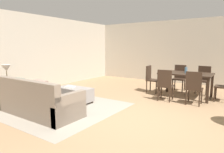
{
  "coord_description": "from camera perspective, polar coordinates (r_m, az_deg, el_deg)",
  "views": [
    {
      "loc": [
        1.86,
        -3.75,
        1.56
      ],
      "look_at": [
        -1.1,
        0.65,
        0.77
      ],
      "focal_mm": 31.85,
      "sensor_mm": 36.0,
      "label": 1
    }
  ],
  "objects": [
    {
      "name": "dining_chair_head_west",
      "position": [
        6.95,
        11.15,
        -0.26
      ],
      "size": [
        0.41,
        0.41,
        0.92
      ],
      "color": "#332319",
      "rests_on": "ground_plane"
    },
    {
      "name": "dining_chair_near_right",
      "position": [
        5.75,
        22.46,
        -2.58
      ],
      "size": [
        0.41,
        0.41,
        0.92
      ],
      "color": "#332319",
      "rests_on": "ground_plane"
    },
    {
      "name": "dining_chair_near_left",
      "position": [
        5.91,
        14.96,
        -1.93
      ],
      "size": [
        0.43,
        0.43,
        0.92
      ],
      "color": "#332319",
      "rests_on": "ground_plane"
    },
    {
      "name": "table_lamp",
      "position": [
        6.05,
        -28.07,
        1.95
      ],
      "size": [
        0.26,
        0.26,
        0.53
      ],
      "color": "brown",
      "rests_on": "side_table"
    },
    {
      "name": "dining_table",
      "position": [
        6.59,
        20.42,
        0.15
      ],
      "size": [
        1.52,
        0.95,
        0.76
      ],
      "color": "#332319",
      "rests_on": "ground_plane"
    },
    {
      "name": "ground_plane",
      "position": [
        4.47,
        7.23,
        -12.04
      ],
      "size": [
        10.8,
        10.8,
        0.0
      ],
      "primitive_type": "plane",
      "color": "#9E7A56"
    },
    {
      "name": "side_table",
      "position": [
        6.13,
        -27.72,
        -2.97
      ],
      "size": [
        0.4,
        0.4,
        0.57
      ],
      "color": "olive",
      "rests_on": "ground_plane"
    },
    {
      "name": "area_rug",
      "position": [
        5.43,
        -14.98,
        -8.47
      ],
      "size": [
        3.0,
        2.8,
        0.01
      ],
      "primitive_type": "cube",
      "color": "gray",
      "rests_on": "ground_plane"
    },
    {
      "name": "book_on_ottoman",
      "position": [
        5.75,
        -11.92,
        -2.92
      ],
      "size": [
        0.31,
        0.27,
        0.03
      ],
      "primitive_type": "cube",
      "rotation": [
        0.0,
        0.0,
        0.29
      ],
      "color": "silver",
      "rests_on": "ottoman_table"
    },
    {
      "name": "wall_back",
      "position": [
        8.95,
        22.08,
        6.55
      ],
      "size": [
        9.0,
        0.12,
        2.7
      ],
      "primitive_type": "cube",
      "color": "#BCB2A0",
      "rests_on": "ground_plane"
    },
    {
      "name": "ottoman_table",
      "position": [
        5.74,
        -10.71,
        -4.93
      ],
      "size": [
        1.03,
        0.53,
        0.42
      ],
      "color": "gray",
      "rests_on": "ground_plane"
    },
    {
      "name": "vase_centerpiece",
      "position": [
        6.53,
        20.46,
        1.73
      ],
      "size": [
        0.08,
        0.08,
        0.18
      ],
      "primitive_type": "cylinder",
      "color": "slate",
      "rests_on": "dining_table"
    },
    {
      "name": "couch",
      "position": [
        4.98,
        -20.62,
        -6.77
      ],
      "size": [
        2.15,
        0.88,
        0.86
      ],
      "color": "gray",
      "rests_on": "ground_plane"
    },
    {
      "name": "dining_chair_far_left",
      "position": [
        7.5,
        18.8,
        0.07
      ],
      "size": [
        0.42,
        0.42,
        0.92
      ],
      "color": "#332319",
      "rests_on": "ground_plane"
    },
    {
      "name": "wall_left",
      "position": [
        7.65,
        -22.46,
        6.29
      ],
      "size": [
        0.12,
        11.0,
        2.7
      ],
      "primitive_type": "cube",
      "color": "#BCB2A0",
      "rests_on": "ground_plane"
    },
    {
      "name": "dining_chair_far_right",
      "position": [
        7.37,
        24.74,
        -0.4
      ],
      "size": [
        0.43,
        0.43,
        0.92
      ],
      "color": "#332319",
      "rests_on": "ground_plane"
    }
  ]
}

